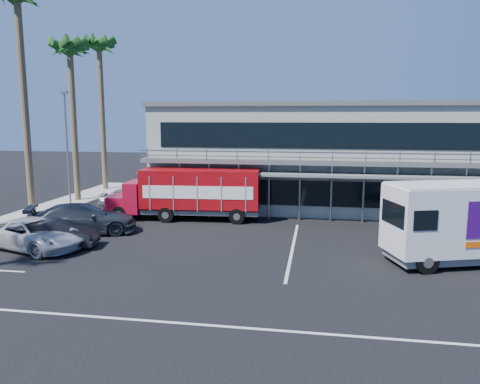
# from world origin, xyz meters

# --- Properties ---
(ground) EXTENTS (120.00, 120.00, 0.00)m
(ground) POSITION_xyz_m (0.00, 0.00, 0.00)
(ground) COLOR black
(ground) RESTS_ON ground
(building) EXTENTS (22.40, 12.00, 7.30)m
(building) POSITION_xyz_m (3.00, 14.94, 3.66)
(building) COLOR gray
(building) RESTS_ON ground
(curb_strip) EXTENTS (3.00, 32.00, 0.16)m
(curb_strip) POSITION_xyz_m (-15.00, 6.00, 0.08)
(curb_strip) COLOR #A5A399
(curb_strip) RESTS_ON ground
(palm_d) EXTENTS (2.80, 2.80, 14.75)m
(palm_d) POSITION_xyz_m (-15.20, 8.00, 12.80)
(palm_d) COLOR brown
(palm_d) RESTS_ON ground
(palm_e) EXTENTS (2.80, 2.80, 12.25)m
(palm_e) POSITION_xyz_m (-14.70, 13.00, 10.57)
(palm_e) COLOR brown
(palm_e) RESTS_ON ground
(palm_f) EXTENTS (2.80, 2.80, 13.25)m
(palm_f) POSITION_xyz_m (-15.10, 18.50, 11.47)
(palm_f) COLOR brown
(palm_f) RESTS_ON ground
(light_pole_far) EXTENTS (0.50, 0.25, 8.09)m
(light_pole_far) POSITION_xyz_m (-14.20, 11.00, 4.50)
(light_pole_far) COLOR gray
(light_pole_far) RESTS_ON ground
(red_truck) EXTENTS (9.53, 2.89, 3.16)m
(red_truck) POSITION_xyz_m (-4.65, 8.45, 1.74)
(red_truck) COLOR #AB0D26
(red_truck) RESTS_ON ground
(white_van) EXTENTS (7.64, 4.58, 3.53)m
(white_van) POSITION_xyz_m (9.73, 2.00, 1.87)
(white_van) COLOR silver
(white_van) RESTS_ON ground
(parked_car_b) EXTENTS (4.28, 2.11, 1.35)m
(parked_car_b) POSITION_xyz_m (-9.50, 1.20, 0.67)
(parked_car_b) COLOR black
(parked_car_b) RESTS_ON ground
(parked_car_c) EXTENTS (5.79, 3.96, 1.47)m
(parked_car_c) POSITION_xyz_m (-10.36, 0.80, 0.74)
(parked_car_c) COLOR #BDBDBF
(parked_car_c) RESTS_ON ground
(parked_car_d) EXTENTS (6.15, 4.20, 1.65)m
(parked_car_d) POSITION_xyz_m (-9.50, 4.00, 0.83)
(parked_car_d) COLOR #282F35
(parked_car_d) RESTS_ON ground
(parked_car_e) EXTENTS (4.60, 2.26, 1.51)m
(parked_car_e) POSITION_xyz_m (-9.50, 10.80, 0.76)
(parked_car_e) COLOR slate
(parked_car_e) RESTS_ON ground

